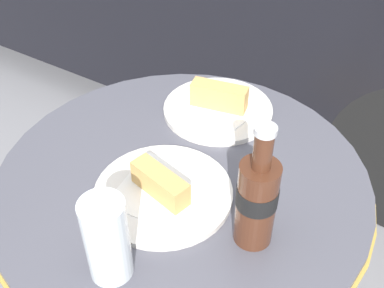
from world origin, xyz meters
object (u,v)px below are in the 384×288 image
(bistro_table, at_px, (183,237))
(lunch_plate_near, at_px, (161,190))
(drinking_glass, at_px, (107,242))
(lunch_plate_far, at_px, (218,106))
(cola_bottle_left, at_px, (257,199))

(bistro_table, relative_size, lunch_plate_near, 3.06)
(drinking_glass, bearing_deg, bistro_table, 95.41)
(drinking_glass, xyz_separation_m, lunch_plate_far, (-0.06, 0.44, -0.05))
(bistro_table, relative_size, drinking_glass, 5.13)
(cola_bottle_left, distance_m, drinking_glass, 0.23)
(bistro_table, height_order, lunch_plate_near, lunch_plate_near)
(drinking_glass, relative_size, lunch_plate_far, 0.63)
(bistro_table, distance_m, cola_bottle_left, 0.33)
(cola_bottle_left, distance_m, lunch_plate_far, 0.35)
(bistro_table, bearing_deg, lunch_plate_far, 101.02)
(bistro_table, xyz_separation_m, cola_bottle_left, (0.17, -0.06, 0.27))
(bistro_table, distance_m, lunch_plate_near, 0.20)
(drinking_glass, distance_m, lunch_plate_near, 0.18)
(lunch_plate_near, height_order, lunch_plate_far, lunch_plate_far)
(cola_bottle_left, xyz_separation_m, lunch_plate_near, (-0.18, -0.00, -0.08))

